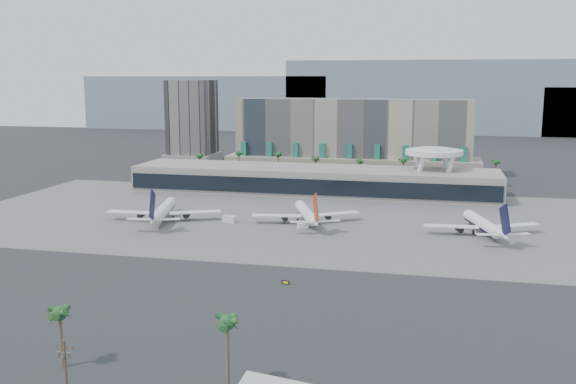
% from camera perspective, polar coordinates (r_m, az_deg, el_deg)
% --- Properties ---
extents(ground, '(900.00, 900.00, 0.00)m').
position_cam_1_polar(ground, '(198.19, -3.70, -5.57)').
color(ground, '#232326').
rests_on(ground, ground).
extents(apron_pad, '(260.00, 130.00, 0.06)m').
position_cam_1_polar(apron_pad, '(249.80, -0.10, -2.24)').
color(apron_pad, '#5B5B59').
rests_on(apron_pad, ground).
extents(mountain_ridge, '(680.00, 60.00, 70.00)m').
position_cam_1_polar(mountain_ridge, '(653.72, 10.63, 7.89)').
color(mountain_ridge, gray).
rests_on(mountain_ridge, ground).
extents(hotel, '(140.00, 30.00, 42.00)m').
position_cam_1_polar(hotel, '(361.83, 5.72, 4.25)').
color(hotel, tan).
rests_on(hotel, ground).
extents(office_tower, '(30.00, 30.00, 52.00)m').
position_cam_1_polar(office_tower, '(412.19, -8.51, 5.76)').
color(office_tower, black).
rests_on(office_tower, ground).
extents(terminal, '(170.00, 32.50, 14.50)m').
position_cam_1_polar(terminal, '(301.38, 2.25, 1.15)').
color(terminal, '#A39B8F').
rests_on(terminal, ground).
extents(saucer_structure, '(26.00, 26.00, 21.89)m').
position_cam_1_polar(saucer_structure, '(300.79, 12.85, 3.18)').
color(saucer_structure, white).
rests_on(saucer_structure, ground).
extents(palm_row, '(157.80, 2.80, 13.10)m').
position_cam_1_polar(palm_row, '(334.01, 4.55, 2.69)').
color(palm_row, brown).
rests_on(palm_row, ground).
extents(utility_pole, '(3.20, 0.85, 12.00)m').
position_cam_1_polar(utility_pole, '(113.60, -19.19, -14.59)').
color(utility_pole, '#4C3826').
rests_on(utility_pole, ground).
extents(airliner_left, '(42.83, 44.50, 15.59)m').
position_cam_1_polar(airliner_left, '(246.85, -11.03, -1.66)').
color(airliner_left, white).
rests_on(airliner_left, ground).
extents(airliner_centre, '(39.24, 40.50, 14.70)m').
position_cam_1_polar(airliner_centre, '(238.96, 1.68, -1.91)').
color(airliner_centre, white).
rests_on(airliner_centre, ground).
extents(airliner_right, '(39.87, 41.31, 14.65)m').
position_cam_1_polar(airliner_right, '(231.06, 17.00, -2.78)').
color(airliner_right, white).
rests_on(airliner_right, ground).
extents(service_vehicle_a, '(5.64, 3.75, 2.53)m').
position_cam_1_polar(service_vehicle_a, '(241.45, -5.21, -2.42)').
color(service_vehicle_a, silver).
rests_on(service_vehicle_a, ground).
extents(service_vehicle_b, '(4.26, 3.47, 1.91)m').
position_cam_1_polar(service_vehicle_b, '(231.82, 1.32, -2.99)').
color(service_vehicle_b, white).
rests_on(service_vehicle_b, ground).
extents(taxiway_sign, '(2.15, 0.80, 0.97)m').
position_cam_1_polar(taxiway_sign, '(170.35, -0.21, -8.03)').
color(taxiway_sign, black).
rests_on(taxiway_sign, ground).
extents(near_palm_a, '(6.00, 6.00, 11.97)m').
position_cam_1_polar(near_palm_a, '(128.44, -19.61, -10.73)').
color(near_palm_a, brown).
rests_on(near_palm_a, ground).
extents(near_palm_b, '(6.00, 6.00, 13.55)m').
position_cam_1_polar(near_palm_b, '(113.29, -5.44, -12.17)').
color(near_palm_b, brown).
rests_on(near_palm_b, ground).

